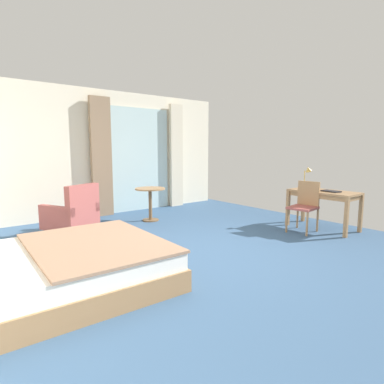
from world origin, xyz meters
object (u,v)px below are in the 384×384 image
Objects in this scene: writing_desk at (324,196)px; desk_lamp at (307,173)px; desk_chair at (305,204)px; armchair_by_window at (73,215)px; closed_book at (331,191)px; bed at (59,267)px; round_cafe_table at (150,197)px.

desk_lamp is (0.11, 0.42, 0.39)m from writing_desk.
writing_desk is at bearing -104.13° from desk_lamp.
armchair_by_window is at bearing 144.00° from desk_chair.
desk_chair reaches higher than closed_book.
closed_book is (4.65, -0.51, 0.49)m from bed.
desk_lamp is 3.21m from round_cafe_table.
desk_lamp reaches higher than writing_desk.
desk_chair is (4.24, -0.25, 0.26)m from bed.
desk_chair is 0.54m from closed_book.
round_cafe_table is (1.61, 0.04, 0.16)m from armchair_by_window.
closed_book reaches higher than writing_desk.
writing_desk is at bearing -13.72° from desk_chair.
bed is 2.38× the size of desk_chair.
bed is 2.37m from armchair_by_window.
desk_lamp reaches higher than bed.
desk_lamp is 0.66m from closed_book.
round_cafe_table is (-2.18, 2.75, -0.23)m from closed_book.
armchair_by_window is at bearing 151.86° from closed_book.
armchair_by_window is (-3.79, 2.71, -0.39)m from closed_book.
desk_lamp reaches higher than round_cafe_table.
writing_desk is 3.40m from round_cafe_table.
desk_chair reaches higher than writing_desk.
round_cafe_table is (-2.20, 2.59, -0.12)m from writing_desk.
armchair_by_window is (-3.81, 2.56, -0.29)m from writing_desk.
bed is 2.20× the size of armchair_by_window.
closed_book reaches higher than round_cafe_table.
bed is at bearing -111.40° from armchair_by_window.
bed is 4.25m from desk_chair.
closed_book is at bearing -35.58° from armchair_by_window.
desk_lamp is at bearing 30.27° from desk_chair.
writing_desk is 1.23× the size of armchair_by_window.
desk_lamp reaches higher than closed_book.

